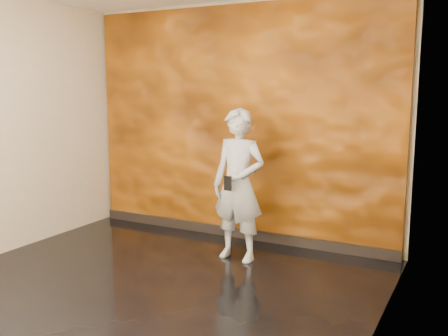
{
  "coord_description": "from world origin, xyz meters",
  "views": [
    {
      "loc": [
        2.63,
        -3.36,
        1.8
      ],
      "look_at": [
        0.36,
        0.95,
        1.02
      ],
      "focal_mm": 40.0,
      "sensor_mm": 36.0,
      "label": 1
    }
  ],
  "objects": [
    {
      "name": "room",
      "position": [
        0.0,
        0.0,
        1.4
      ],
      "size": [
        4.02,
        4.02,
        2.81
      ],
      "color": "black",
      "rests_on": "ground"
    },
    {
      "name": "baseboard",
      "position": [
        0.0,
        1.92,
        0.06
      ],
      "size": [
        3.9,
        0.04,
        0.12
      ],
      "primitive_type": "cube",
      "color": "black",
      "rests_on": "ground"
    },
    {
      "name": "phone",
      "position": [
        0.38,
        1.0,
        0.86
      ],
      "size": [
        0.08,
        0.02,
        0.15
      ],
      "primitive_type": "cube",
      "rotation": [
        0.0,
        0.0,
        -0.04
      ],
      "color": "black",
      "rests_on": "man"
    },
    {
      "name": "feature_wall",
      "position": [
        0.0,
        1.96,
        1.38
      ],
      "size": [
        3.9,
        0.06,
        2.75
      ],
      "primitive_type": "cube",
      "color": "#C5660E",
      "rests_on": "ground"
    },
    {
      "name": "man",
      "position": [
        0.38,
        1.24,
        0.8
      ],
      "size": [
        0.6,
        0.41,
        1.6
      ],
      "primitive_type": "imported",
      "rotation": [
        0.0,
        0.0,
        -0.04
      ],
      "color": "#989FA7",
      "rests_on": "ground"
    }
  ]
}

